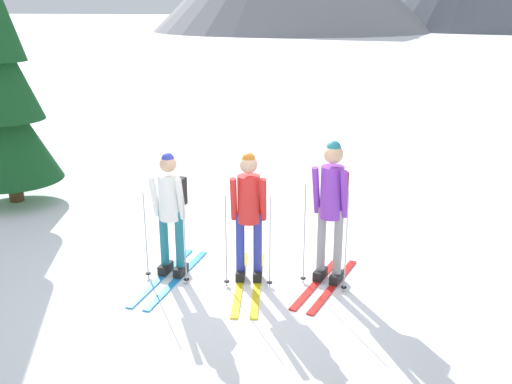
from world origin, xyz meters
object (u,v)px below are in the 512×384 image
skier_in_white (171,209)px  skier_in_purple (332,203)px  skier_in_red (249,211)px  pine_tree_near (3,95)px

skier_in_white → skier_in_purple: size_ratio=0.96×
skier_in_red → skier_in_purple: (1.00, 0.17, 0.11)m
skier_in_white → skier_in_red: size_ratio=0.98×
skier_in_white → skier_in_purple: bearing=6.7°
skier_in_red → pine_tree_near: bearing=155.7°
skier_in_red → skier_in_purple: skier_in_purple is taller
skier_in_purple → skier_in_white: bearing=-173.3°
skier_in_purple → skier_in_red: bearing=-170.4°
skier_in_white → skier_in_purple: (2.00, 0.24, 0.14)m
pine_tree_near → skier_in_white: bearing=-30.5°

